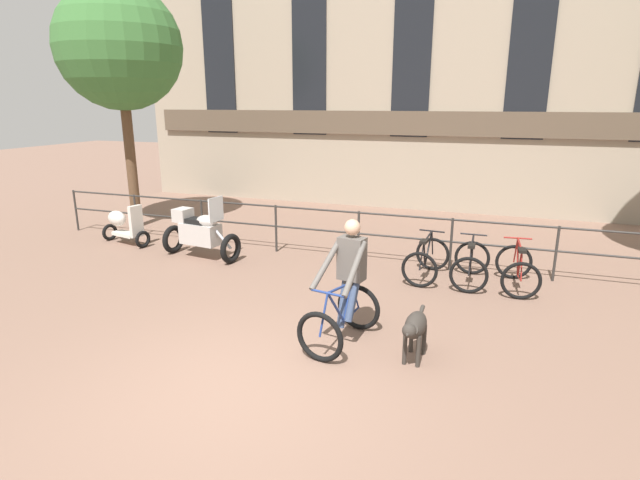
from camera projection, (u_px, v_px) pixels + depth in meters
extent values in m
plane|color=#7A5B4C|center=(238.00, 390.00, 5.77)|extent=(60.00, 60.00, 0.00)
cylinder|color=#2D2B28|center=(76.00, 210.00, 12.78)|extent=(0.05, 0.05, 1.05)
cylinder|color=#2D2B28|center=(136.00, 216.00, 12.17)|extent=(0.05, 0.05, 1.05)
cylinder|color=#2D2B28|center=(202.00, 222.00, 11.57)|extent=(0.05, 0.05, 1.05)
cylinder|color=#2D2B28|center=(276.00, 229.00, 10.96)|extent=(0.05, 0.05, 1.05)
cylinder|color=#2D2B28|center=(358.00, 236.00, 10.35)|extent=(0.05, 0.05, 1.05)
cylinder|color=#2D2B28|center=(451.00, 244.00, 9.74)|extent=(0.05, 0.05, 1.05)
cylinder|color=#2D2B28|center=(556.00, 254.00, 9.14)|extent=(0.05, 0.05, 1.05)
cylinder|color=#2D2B28|center=(359.00, 213.00, 10.22)|extent=(15.00, 0.04, 0.04)
cylinder|color=#2D2B28|center=(358.00, 234.00, 10.34)|extent=(15.00, 0.04, 0.04)
cube|color=gray|center=(413.00, 71.00, 14.66)|extent=(18.00, 0.60, 8.17)
cube|color=brown|center=(409.00, 123.00, 14.73)|extent=(17.10, 0.12, 0.70)
cube|color=black|center=(219.00, 61.00, 16.29)|extent=(1.10, 0.06, 4.58)
cube|color=black|center=(309.00, 58.00, 15.27)|extent=(1.10, 0.06, 4.58)
cube|color=black|center=(412.00, 55.00, 14.25)|extent=(1.10, 0.06, 4.58)
cube|color=black|center=(531.00, 52.00, 13.23)|extent=(1.10, 0.06, 4.58)
torus|color=black|center=(320.00, 337.00, 6.32)|extent=(0.68, 0.20, 0.68)
torus|color=black|center=(359.00, 307.00, 7.23)|extent=(0.68, 0.20, 0.68)
cylinder|color=navy|center=(336.00, 308.00, 6.61)|extent=(0.13, 0.49, 0.60)
cylinder|color=navy|center=(348.00, 302.00, 6.89)|extent=(0.08, 0.23, 0.52)
cylinder|color=navy|center=(340.00, 288.00, 6.62)|extent=(0.16, 0.66, 0.10)
cylinder|color=navy|center=(352.00, 314.00, 7.05)|extent=(0.11, 0.44, 0.08)
cylinder|color=navy|center=(355.00, 295.00, 7.07)|extent=(0.08, 0.26, 0.47)
cylinder|color=navy|center=(324.00, 315.00, 6.33)|extent=(0.07, 0.23, 0.54)
cylinder|color=navy|center=(328.00, 293.00, 6.34)|extent=(0.48, 0.12, 0.03)
cube|color=black|center=(351.00, 281.00, 6.90)|extent=(0.16, 0.26, 0.05)
cube|color=#56514C|center=(352.00, 259.00, 6.81)|extent=(0.40, 0.29, 0.60)
sphere|color=tan|center=(352.00, 227.00, 6.69)|extent=(0.22, 0.22, 0.22)
cylinder|color=#56514C|center=(326.00, 264.00, 6.64)|extent=(0.28, 0.71, 0.60)
cylinder|color=#56514C|center=(355.00, 269.00, 6.44)|extent=(0.15, 0.72, 0.60)
cylinder|color=#384766|center=(343.00, 303.00, 6.93)|extent=(0.14, 0.31, 0.69)
cylinder|color=#384766|center=(352.00, 301.00, 6.85)|extent=(0.19, 0.32, 0.58)
ellipsoid|color=#332D28|center=(416.00, 325.00, 6.34)|extent=(0.30, 0.57, 0.31)
cylinder|color=#332D28|center=(412.00, 330.00, 6.13)|extent=(0.18, 0.18, 0.18)
sphere|color=#332D28|center=(409.00, 331.00, 5.98)|extent=(0.17, 0.17, 0.17)
cone|color=#332D28|center=(408.00, 335.00, 5.92)|extent=(0.10, 0.11, 0.10)
cylinder|color=#332D28|center=(422.00, 311.00, 6.62)|extent=(0.07, 0.19, 0.11)
cylinder|color=#332D28|center=(405.00, 349.00, 6.28)|extent=(0.06, 0.06, 0.42)
cylinder|color=#332D28|center=(418.00, 352.00, 6.22)|extent=(0.06, 0.06, 0.42)
cylinder|color=#332D28|center=(411.00, 337.00, 6.60)|extent=(0.06, 0.06, 0.42)
cylinder|color=#332D28|center=(424.00, 340.00, 6.53)|extent=(0.06, 0.06, 0.42)
torus|color=black|center=(231.00, 249.00, 10.22)|extent=(0.20, 0.63, 0.62)
torus|color=black|center=(173.00, 239.00, 10.92)|extent=(0.20, 0.63, 0.62)
cube|color=#B7B2AD|center=(200.00, 234.00, 10.51)|extent=(0.91, 0.52, 0.44)
ellipsoid|color=#B7B2AD|center=(207.00, 221.00, 10.34)|extent=(0.52, 0.38, 0.24)
cube|color=black|center=(196.00, 221.00, 10.49)|extent=(0.60, 0.37, 0.10)
cylinder|color=#B2B2B7|center=(223.00, 239.00, 10.26)|extent=(0.44, 0.12, 0.41)
cube|color=silver|center=(216.00, 209.00, 10.16)|extent=(0.09, 0.44, 0.50)
cube|color=#B7B2AD|center=(183.00, 215.00, 10.62)|extent=(0.37, 0.40, 0.28)
torus|color=black|center=(433.00, 254.00, 9.79)|extent=(0.66, 0.12, 0.66)
torus|color=black|center=(419.00, 270.00, 8.87)|extent=(0.66, 0.12, 0.66)
cylinder|color=black|center=(428.00, 248.00, 9.37)|extent=(0.07, 0.47, 0.58)
cylinder|color=black|center=(424.00, 254.00, 9.10)|extent=(0.05, 0.22, 0.51)
cylinder|color=black|center=(428.00, 237.00, 9.22)|extent=(0.09, 0.63, 0.10)
cylinder|color=black|center=(422.00, 268.00, 9.06)|extent=(0.06, 0.42, 0.07)
cylinder|color=black|center=(422.00, 256.00, 8.91)|extent=(0.05, 0.25, 0.46)
cylinder|color=black|center=(432.00, 243.00, 9.64)|extent=(0.05, 0.21, 0.52)
cylinder|color=black|center=(432.00, 231.00, 9.49)|extent=(0.48, 0.07, 0.03)
cube|color=black|center=(424.00, 241.00, 8.95)|extent=(0.14, 0.25, 0.05)
torus|color=black|center=(472.00, 258.00, 9.55)|extent=(0.66, 0.06, 0.66)
torus|color=black|center=(469.00, 275.00, 8.59)|extent=(0.66, 0.06, 0.66)
cylinder|color=black|center=(472.00, 252.00, 9.11)|extent=(0.03, 0.47, 0.58)
cylinder|color=black|center=(471.00, 259.00, 8.84)|extent=(0.03, 0.22, 0.51)
cylinder|color=black|center=(473.00, 240.00, 8.96)|extent=(0.03, 0.63, 0.10)
cylinder|color=black|center=(469.00, 273.00, 8.79)|extent=(0.03, 0.42, 0.07)
cylinder|color=black|center=(470.00, 261.00, 8.64)|extent=(0.02, 0.25, 0.46)
cylinder|color=black|center=(473.00, 246.00, 9.39)|extent=(0.03, 0.21, 0.52)
cylinder|color=black|center=(474.00, 234.00, 9.24)|extent=(0.48, 0.03, 0.03)
cube|color=black|center=(472.00, 246.00, 8.68)|extent=(0.12, 0.24, 0.05)
torus|color=black|center=(514.00, 262.00, 9.30)|extent=(0.66, 0.12, 0.66)
torus|color=black|center=(521.00, 281.00, 8.32)|extent=(0.66, 0.12, 0.66)
cylinder|color=maroon|center=(518.00, 257.00, 8.86)|extent=(0.07, 0.47, 0.58)
cylinder|color=maroon|center=(520.00, 264.00, 8.57)|extent=(0.05, 0.22, 0.51)
cylinder|color=maroon|center=(520.00, 245.00, 8.71)|extent=(0.09, 0.63, 0.10)
cylinder|color=maroon|center=(519.00, 278.00, 8.53)|extent=(0.06, 0.42, 0.07)
cylinder|color=maroon|center=(522.00, 266.00, 8.37)|extent=(0.05, 0.25, 0.46)
cylinder|color=maroon|center=(516.00, 250.00, 9.15)|extent=(0.05, 0.21, 0.52)
cylinder|color=maroon|center=(518.00, 238.00, 8.99)|extent=(0.48, 0.07, 0.03)
cube|color=black|center=(522.00, 250.00, 8.41)|extent=(0.14, 0.25, 0.05)
torus|color=black|center=(143.00, 239.00, 11.32)|extent=(0.17, 0.41, 0.40)
torus|color=black|center=(110.00, 232.00, 11.94)|extent=(0.17, 0.41, 0.40)
cube|color=beige|center=(126.00, 234.00, 11.62)|extent=(0.72, 0.42, 0.08)
cube|color=beige|center=(136.00, 221.00, 11.31)|extent=(0.17, 0.33, 0.72)
ellipsoid|color=beige|center=(117.00, 218.00, 11.66)|extent=(0.57, 0.41, 0.36)
cylinder|color=brown|center=(131.00, 157.00, 12.86)|extent=(0.26, 0.26, 3.67)
sphere|color=#386B33|center=(119.00, 47.00, 12.14)|extent=(3.03, 3.03, 3.03)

